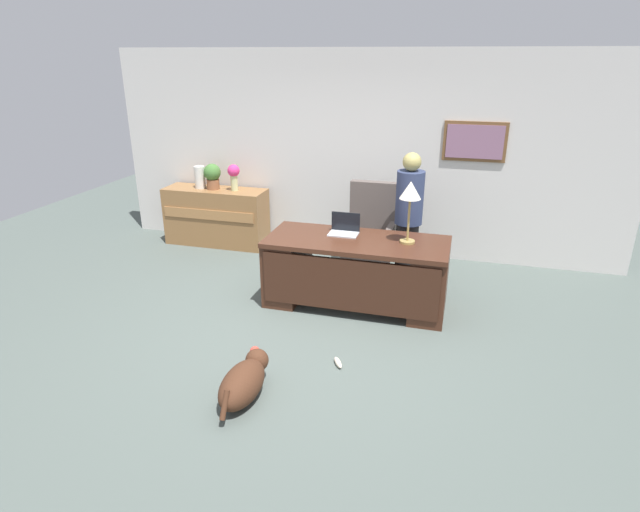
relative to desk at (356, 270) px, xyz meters
The scene contains 14 objects.
ground_plane 0.98m from the desk, 113.93° to the right, with size 12.00×12.00×0.00m, color #4C5651.
back_wall 2.05m from the desk, 101.01° to the left, with size 7.00×0.16×2.70m.
desk is the anchor object (origin of this frame).
credenza 2.78m from the desk, 148.76° to the left, with size 1.47×0.50×0.82m.
armchair 0.97m from the desk, 90.95° to the left, with size 0.60×0.59×1.15m.
person_standing 0.97m from the desk, 58.99° to the left, with size 0.32×0.32×1.59m.
dog_lying 1.97m from the desk, 105.08° to the right, with size 0.31×0.78×0.30m.
laptop 0.48m from the desk, 132.76° to the left, with size 0.32×0.22×0.22m.
desk_lamp 1.02m from the desk, ahead, with size 0.22×0.22×0.66m.
vase_with_flowers 2.59m from the desk, 145.02° to the left, with size 0.17×0.17×0.37m.
vase_empty 3.02m from the desk, 150.89° to the left, with size 0.15×0.15×0.31m, color silver.
potted_plant 2.86m from the desk, 148.90° to the left, with size 0.24×0.24×0.36m.
dog_toy_ball 1.49m from the desk, 117.87° to the right, with size 0.09×0.09×0.09m, color #E53F33.
dog_toy_bone 1.29m from the desk, 84.86° to the right, with size 0.18×0.05×0.05m, color beige.
Camera 1 is at (1.41, -4.34, 2.63)m, focal length 29.29 mm.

